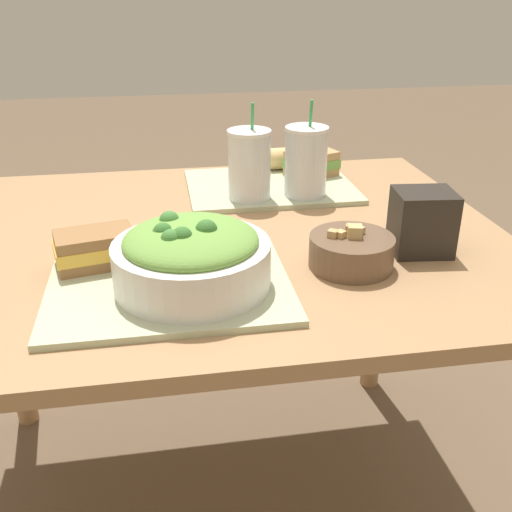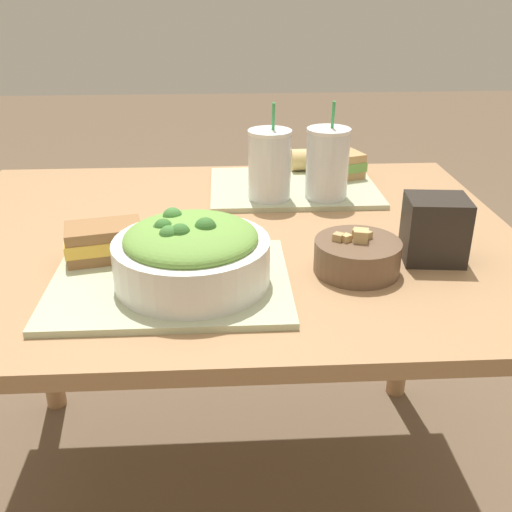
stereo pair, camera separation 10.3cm
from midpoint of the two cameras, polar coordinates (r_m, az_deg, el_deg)
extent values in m
plane|color=brown|center=(1.70, -5.22, -22.35)|extent=(12.00, 12.00, 0.00)
cube|color=#A37A51|center=(1.26, -6.54, 1.42)|extent=(1.23, 0.96, 0.03)
cylinder|color=#A37A51|center=(1.88, -23.99, -5.44)|extent=(0.06, 0.06, 0.74)
cylinder|color=#A37A51|center=(1.90, 10.05, -2.99)|extent=(0.06, 0.06, 0.74)
cube|color=#B2BC99|center=(1.04, -11.05, -2.98)|extent=(0.41, 0.32, 0.01)
cube|color=#B2BC99|center=(1.52, -0.60, 6.61)|extent=(0.41, 0.32, 0.01)
cylinder|color=white|center=(1.01, -9.02, -0.86)|extent=(0.26, 0.26, 0.08)
ellipsoid|color=#6B9E42|center=(0.99, -9.19, 1.40)|extent=(0.22, 0.22, 0.05)
sphere|color=#427F38|center=(0.96, -11.16, 1.51)|extent=(0.03, 0.03, 0.03)
sphere|color=#427F38|center=(0.99, -12.08, 2.03)|extent=(0.03, 0.03, 0.03)
sphere|color=#38702D|center=(0.99, -11.82, 2.18)|extent=(0.03, 0.03, 0.03)
sphere|color=#427F38|center=(1.03, -11.11, 3.26)|extent=(0.03, 0.03, 0.03)
sphere|color=#38702D|center=(0.96, -10.12, 1.70)|extent=(0.03, 0.03, 0.03)
sphere|color=#38702D|center=(0.97, -7.78, 2.35)|extent=(0.04, 0.04, 0.04)
cube|color=beige|center=(0.94, -9.56, 0.44)|extent=(0.05, 0.04, 0.01)
cube|color=beige|center=(0.98, -12.31, 1.41)|extent=(0.06, 0.06, 0.01)
cube|color=beige|center=(1.01, -10.24, 2.20)|extent=(0.05, 0.06, 0.01)
cylinder|color=brown|center=(1.10, 6.44, 0.35)|extent=(0.16, 0.16, 0.06)
cylinder|color=brown|center=(1.09, 6.50, 1.43)|extent=(0.14, 0.14, 0.01)
cube|color=tan|center=(1.08, 5.37, 1.94)|extent=(0.02, 0.02, 0.02)
cube|color=tan|center=(1.08, 6.74, 2.21)|extent=(0.03, 0.03, 0.03)
cube|color=tan|center=(1.10, 7.21, 2.30)|extent=(0.02, 0.02, 0.02)
cube|color=tan|center=(1.08, 4.65, 2.00)|extent=(0.02, 0.02, 0.02)
cube|color=tan|center=(1.10, 6.42, 2.46)|extent=(0.02, 0.02, 0.02)
cube|color=olive|center=(1.13, -17.44, -0.37)|extent=(0.15, 0.11, 0.02)
cube|color=#EFB742|center=(1.12, -17.59, 0.65)|extent=(0.16, 0.12, 0.02)
cube|color=olive|center=(1.12, -17.73, 1.67)|extent=(0.15, 0.11, 0.02)
cylinder|color=tan|center=(1.14, -8.90, 1.66)|extent=(0.12, 0.07, 0.06)
cylinder|color=beige|center=(1.15, -6.27, 2.00)|extent=(0.01, 0.05, 0.05)
cube|color=tan|center=(1.58, 3.41, 7.99)|extent=(0.14, 0.12, 0.02)
cube|color=#6B9E47|center=(1.58, 3.43, 8.75)|extent=(0.15, 0.12, 0.02)
cube|color=tan|center=(1.57, 3.45, 9.52)|extent=(0.14, 0.12, 0.02)
cylinder|color=tan|center=(1.63, 0.89, 9.26)|extent=(0.11, 0.06, 0.06)
cylinder|color=beige|center=(1.64, 2.66, 9.34)|extent=(0.01, 0.05, 0.05)
cylinder|color=silver|center=(1.40, -2.77, 8.48)|extent=(0.10, 0.10, 0.15)
cylinder|color=black|center=(1.40, -2.76, 8.10)|extent=(0.09, 0.09, 0.13)
cylinder|color=white|center=(1.38, -2.84, 11.70)|extent=(0.10, 0.10, 0.01)
cylinder|color=green|center=(1.37, -2.55, 12.97)|extent=(0.01, 0.02, 0.07)
cylinder|color=silver|center=(1.42, 2.69, 8.79)|extent=(0.10, 0.10, 0.16)
cylinder|color=maroon|center=(1.42, 2.68, 8.40)|extent=(0.09, 0.09, 0.13)
cylinder|color=white|center=(1.40, 2.76, 12.00)|extent=(0.10, 0.10, 0.01)
cylinder|color=green|center=(1.39, 3.09, 13.25)|extent=(0.01, 0.02, 0.07)
cube|color=#28231E|center=(1.17, 13.17, 3.12)|extent=(0.12, 0.11, 0.12)
camera|label=1|loc=(0.05, -92.86, -1.34)|focal=42.00mm
camera|label=2|loc=(0.05, 87.14, 1.34)|focal=42.00mm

